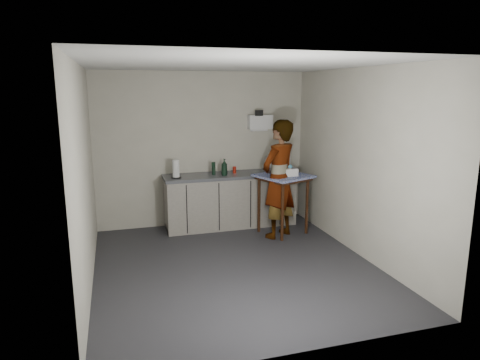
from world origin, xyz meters
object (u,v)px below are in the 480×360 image
object	(u,v)px
dish_rack	(276,168)
bakery_box	(285,169)
side_table	(283,183)
soap_bottle	(224,167)
dark_bottle	(214,168)
soda_can	(234,170)
standing_man	(279,179)
paper_towel	(176,169)
kitchen_counter	(230,201)

from	to	relation	value
dish_rack	bakery_box	xyz separation A→B (m)	(-0.06, -0.57, 0.09)
side_table	dish_rack	distance (m)	0.58
soap_bottle	dark_bottle	bearing A→B (deg)	147.04
soda_can	bakery_box	distance (m)	0.93
standing_man	soap_bottle	xyz separation A→B (m)	(-0.71, 0.64, 0.12)
paper_towel	side_table	bearing A→B (deg)	-17.58
standing_man	bakery_box	size ratio (longest dim) A/B	4.45
side_table	standing_man	world-z (taller)	standing_man
side_table	dark_bottle	size ratio (longest dim) A/B	4.52
paper_towel	bakery_box	bearing A→B (deg)	-17.55
paper_towel	dark_bottle	bearing A→B (deg)	6.88
dark_bottle	paper_towel	xyz separation A→B (m)	(-0.64, -0.08, 0.03)
dark_bottle	dish_rack	world-z (taller)	dish_rack
standing_man	bakery_box	distance (m)	0.25
side_table	paper_towel	world-z (taller)	paper_towel
soap_bottle	paper_towel	world-z (taller)	paper_towel
kitchen_counter	bakery_box	distance (m)	1.15
paper_towel	bakery_box	distance (m)	1.75
kitchen_counter	soda_can	distance (m)	0.55
soda_can	dark_bottle	size ratio (longest dim) A/B	0.51
kitchen_counter	bakery_box	size ratio (longest dim) A/B	5.36
side_table	soap_bottle	xyz separation A→B (m)	(-0.85, 0.49, 0.21)
kitchen_counter	dark_bottle	bearing A→B (deg)	-179.50
side_table	paper_towel	bearing A→B (deg)	140.53
standing_man	paper_towel	size ratio (longest dim) A/B	6.39
soda_can	bakery_box	xyz separation A→B (m)	(0.66, -0.65, 0.09)
standing_man	soap_bottle	size ratio (longest dim) A/B	6.72
paper_towel	bakery_box	xyz separation A→B (m)	(1.67, -0.53, 0.01)
standing_man	dish_rack	world-z (taller)	standing_man
side_table	dark_bottle	xyz separation A→B (m)	(-1.01, 0.60, 0.18)
soda_can	paper_towel	bearing A→B (deg)	-172.95
side_table	bakery_box	bearing A→B (deg)	-37.78
soap_bottle	bakery_box	xyz separation A→B (m)	(0.88, -0.50, 0.01)
dark_bottle	bakery_box	world-z (taller)	bakery_box
standing_man	paper_towel	bearing A→B (deg)	-54.28
soda_can	dark_bottle	bearing A→B (deg)	-172.66
kitchen_counter	dish_rack	world-z (taller)	dish_rack
side_table	standing_man	size ratio (longest dim) A/B	0.52
soda_can	soap_bottle	bearing A→B (deg)	-145.07
standing_man	side_table	bearing A→B (deg)	-163.87
soap_bottle	dark_bottle	world-z (taller)	soap_bottle
kitchen_counter	dark_bottle	xyz separation A→B (m)	(-0.29, -0.00, 0.59)
kitchen_counter	dish_rack	bearing A→B (deg)	-3.01
standing_man	dark_bottle	size ratio (longest dim) A/B	8.66
side_table	paper_towel	size ratio (longest dim) A/B	3.33
paper_towel	kitchen_counter	bearing A→B (deg)	4.90
soap_bottle	dish_rack	distance (m)	0.94
kitchen_counter	dark_bottle	world-z (taller)	dark_bottle
soap_bottle	dish_rack	xyz separation A→B (m)	(0.94, 0.06, -0.08)
standing_man	bakery_box	xyz separation A→B (m)	(0.16, 0.14, 0.13)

